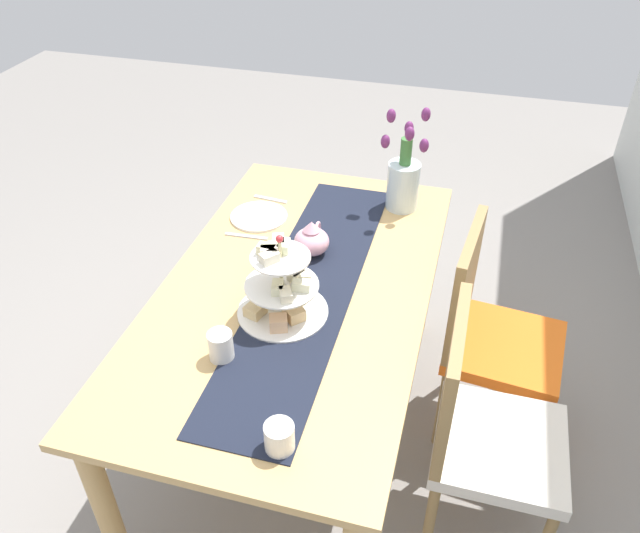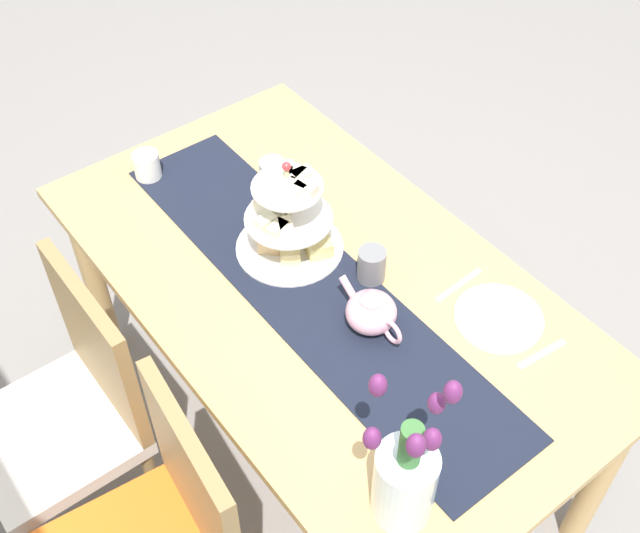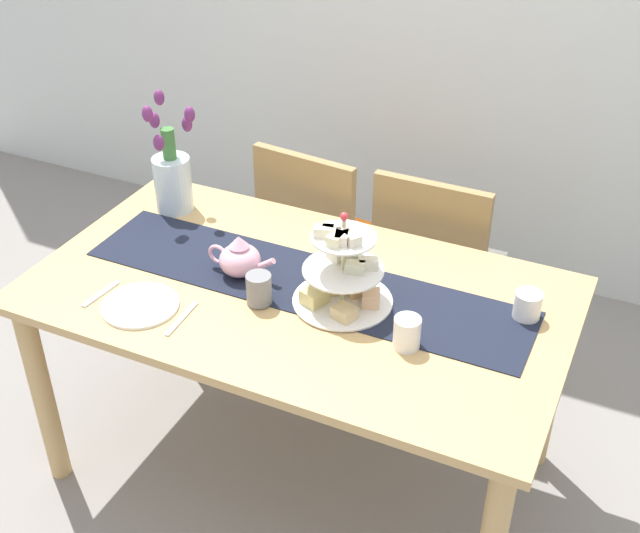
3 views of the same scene
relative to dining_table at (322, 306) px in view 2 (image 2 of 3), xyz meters
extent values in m
plane|color=gray|center=(0.00, 0.00, -0.65)|extent=(8.00, 8.00, 0.00)
cube|color=tan|center=(0.00, 0.00, 0.09)|extent=(1.64, 0.92, 0.03)
cylinder|color=tan|center=(-0.75, -0.39, -0.29)|extent=(0.07, 0.07, 0.73)
cylinder|color=tan|center=(0.75, -0.39, -0.29)|extent=(0.07, 0.07, 0.73)
cylinder|color=tan|center=(0.75, 0.39, -0.29)|extent=(0.07, 0.07, 0.73)
cylinder|color=olive|center=(-0.08, 0.56, -0.45)|extent=(0.04, 0.04, 0.41)
cube|color=olive|center=(-0.26, 0.57, 0.03)|extent=(0.42, 0.08, 0.45)
cylinder|color=olive|center=(0.41, 0.58, -0.45)|extent=(0.04, 0.04, 0.41)
cylinder|color=olive|center=(0.05, 0.58, -0.45)|extent=(0.04, 0.04, 0.41)
cube|color=silver|center=(0.23, 0.76, -0.22)|extent=(0.42, 0.42, 0.05)
cube|color=olive|center=(0.23, 0.57, 0.03)|extent=(0.42, 0.04, 0.45)
cube|color=black|center=(0.00, 0.04, 0.11)|extent=(1.42, 0.32, 0.00)
cylinder|color=beige|center=(0.15, 0.00, 0.25)|extent=(0.01, 0.01, 0.28)
cylinder|color=white|center=(0.15, 0.00, 0.11)|extent=(0.30, 0.30, 0.01)
cylinder|color=white|center=(0.15, 0.00, 0.22)|extent=(0.24, 0.24, 0.01)
cylinder|color=white|center=(0.15, 0.00, 0.33)|extent=(0.19, 0.19, 0.01)
cube|color=#E9B789|center=(0.23, 0.01, 0.14)|extent=(0.07, 0.07, 0.05)
cube|color=#DEB980|center=(0.18, 0.05, 0.14)|extent=(0.08, 0.08, 0.04)
cube|color=#EBD58A|center=(0.11, 0.03, 0.14)|extent=(0.07, 0.07, 0.04)
cube|color=#DECD7D|center=(0.08, -0.05, 0.14)|extent=(0.08, 0.09, 0.05)
cube|color=#D5B983|center=(0.19, -0.08, 0.14)|extent=(0.08, 0.07, 0.04)
cube|color=beige|center=(0.19, 0.00, 0.24)|extent=(0.06, 0.05, 0.03)
cube|color=beige|center=(0.21, 0.03, 0.24)|extent=(0.07, 0.06, 0.03)
cube|color=silver|center=(0.16, 0.07, 0.24)|extent=(0.04, 0.06, 0.03)
cube|color=beige|center=(0.12, 0.06, 0.24)|extent=(0.05, 0.06, 0.03)
cube|color=#EEE3C0|center=(0.11, 0.04, 0.24)|extent=(0.07, 0.06, 0.03)
cube|color=beige|center=(0.12, 0.00, 0.35)|extent=(0.06, 0.04, 0.03)
cube|color=beige|center=(0.10, -0.02, 0.35)|extent=(0.06, 0.05, 0.03)
cube|color=beige|center=(0.15, -0.05, 0.35)|extent=(0.04, 0.06, 0.03)
cube|color=#F1DBC5|center=(0.16, -0.03, 0.35)|extent=(0.05, 0.06, 0.03)
cube|color=beige|center=(0.18, -0.02, 0.35)|extent=(0.07, 0.06, 0.03)
sphere|color=red|center=(0.15, 0.00, 0.40)|extent=(0.02, 0.02, 0.02)
ellipsoid|color=#E5A8BC|center=(-0.20, 0.00, 0.16)|extent=(0.13, 0.13, 0.10)
cone|color=#E5A8BC|center=(-0.20, 0.00, 0.23)|extent=(0.06, 0.06, 0.04)
cylinder|color=#E5A8BC|center=(-0.11, 0.00, 0.17)|extent=(0.07, 0.02, 0.06)
torus|color=#E5A8BC|center=(-0.28, 0.00, 0.16)|extent=(0.07, 0.01, 0.07)
cylinder|color=silver|center=(-0.62, 0.27, 0.21)|extent=(0.13, 0.13, 0.20)
cylinder|color=#3D7538|center=(-0.62, 0.27, 0.35)|extent=(0.05, 0.05, 0.12)
ellipsoid|color=#6B2860|center=(-0.53, 0.28, 0.47)|extent=(0.04, 0.04, 0.06)
ellipsoid|color=#6B2860|center=(-0.58, 0.34, 0.41)|extent=(0.04, 0.04, 0.06)
ellipsoid|color=#6B2860|center=(-0.68, 0.32, 0.49)|extent=(0.04, 0.04, 0.06)
ellipsoid|color=#6B2860|center=(-0.66, 0.26, 0.44)|extent=(0.04, 0.04, 0.06)
ellipsoid|color=#6B2860|center=(-0.64, 0.20, 0.49)|extent=(0.04, 0.04, 0.06)
ellipsoid|color=#6B2860|center=(-0.60, 0.19, 0.40)|extent=(0.04, 0.04, 0.06)
cylinder|color=white|center=(0.66, 0.16, 0.15)|extent=(0.08, 0.08, 0.08)
cylinder|color=white|center=(-0.38, -0.27, 0.11)|extent=(0.23, 0.23, 0.01)
cube|color=silver|center=(-0.53, -0.27, 0.11)|extent=(0.03, 0.15, 0.01)
cube|color=silver|center=(-0.24, -0.27, 0.11)|extent=(0.02, 0.17, 0.01)
cylinder|color=slate|center=(-0.07, -0.11, 0.16)|extent=(0.08, 0.08, 0.09)
cylinder|color=white|center=(0.39, -0.11, 0.15)|extent=(0.08, 0.08, 0.09)
camera|label=1|loc=(1.62, 0.53, 1.47)|focal=35.18mm
camera|label=2|loc=(-1.14, 0.89, 1.69)|focal=44.83mm
camera|label=3|loc=(0.92, -1.81, 1.54)|focal=45.83mm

